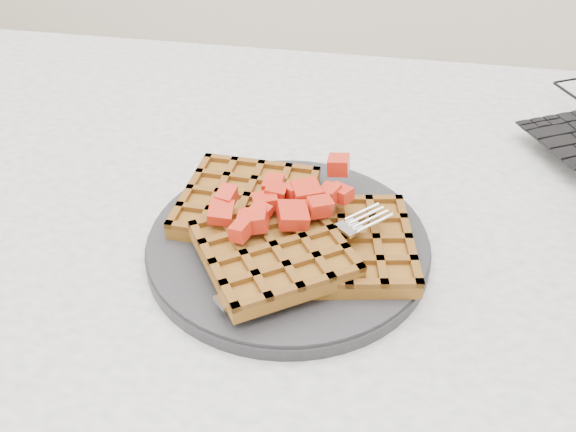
{
  "coord_description": "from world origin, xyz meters",
  "views": [
    {
      "loc": [
        0.01,
        -0.46,
        1.13
      ],
      "look_at": [
        -0.07,
        -0.03,
        0.79
      ],
      "focal_mm": 40.0,
      "sensor_mm": 36.0,
      "label": 1
    }
  ],
  "objects": [
    {
      "name": "table",
      "position": [
        0.0,
        0.0,
        0.64
      ],
      "size": [
        1.2,
        0.8,
        0.75
      ],
      "color": "silver",
      "rests_on": "ground"
    },
    {
      "name": "plate",
      "position": [
        -0.07,
        -0.03,
        0.76
      ],
      "size": [
        0.25,
        0.25,
        0.02
      ],
      "primitive_type": "cylinder",
      "color": "#242427",
      "rests_on": "table"
    },
    {
      "name": "waffles",
      "position": [
        -0.07,
        -0.04,
        0.78
      ],
      "size": [
        0.23,
        0.21,
        0.03
      ],
      "color": "#915C1E",
      "rests_on": "plate"
    },
    {
      "name": "strawberry_pile",
      "position": [
        -0.07,
        -0.03,
        0.8
      ],
      "size": [
        0.15,
        0.15,
        0.02
      ],
      "primitive_type": null,
      "color": "#A60B00",
      "rests_on": "waffles"
    },
    {
      "name": "fork",
      "position": [
        -0.03,
        -0.07,
        0.77
      ],
      "size": [
        0.14,
        0.14,
        0.02
      ],
      "primitive_type": null,
      "rotation": [
        0.0,
        0.0,
        -0.78
      ],
      "color": "silver",
      "rests_on": "plate"
    }
  ]
}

